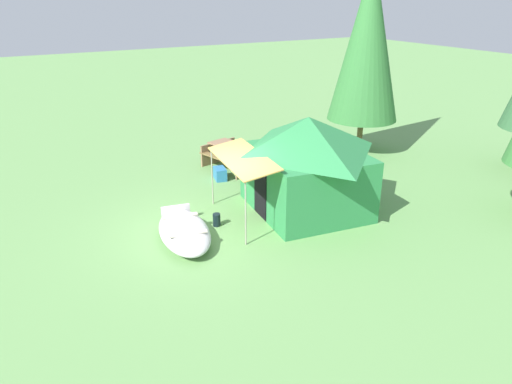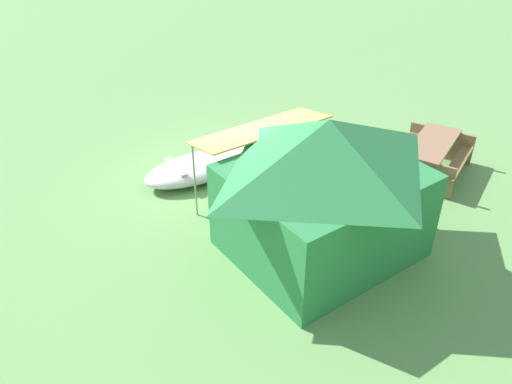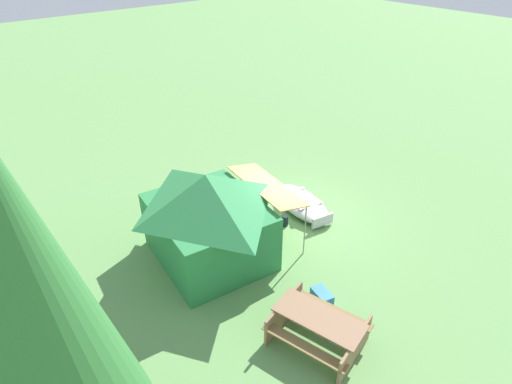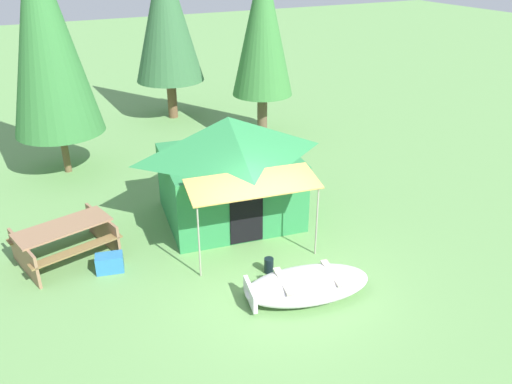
% 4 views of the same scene
% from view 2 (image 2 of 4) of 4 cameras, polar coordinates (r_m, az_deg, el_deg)
% --- Properties ---
extents(ground_plane, '(80.00, 80.00, 0.00)m').
position_cam_2_polar(ground_plane, '(11.43, -3.09, 0.87)').
color(ground_plane, '#669854').
extents(beached_rowboat, '(2.65, 1.60, 0.46)m').
position_cam_2_polar(beached_rowboat, '(11.64, -6.45, 2.70)').
color(beached_rowboat, silver).
rests_on(beached_rowboat, ground_plane).
extents(canvas_cabin_tent, '(3.64, 4.10, 2.58)m').
position_cam_2_polar(canvas_cabin_tent, '(8.88, 7.47, 0.63)').
color(canvas_cabin_tent, '#2D8245').
rests_on(canvas_cabin_tent, ground_plane).
extents(picnic_table, '(2.25, 1.95, 0.78)m').
position_cam_2_polar(picnic_table, '(12.26, 18.69, 4.08)').
color(picnic_table, '#8E6A4D').
rests_on(picnic_table, ground_plane).
extents(cooler_box, '(0.61, 0.45, 0.38)m').
position_cam_2_polar(cooler_box, '(12.24, 13.08, 3.31)').
color(cooler_box, teal).
rests_on(cooler_box, ground_plane).
extents(fuel_can, '(0.24, 0.24, 0.33)m').
position_cam_2_polar(fuel_can, '(11.16, -2.06, 1.06)').
color(fuel_can, black).
rests_on(fuel_can, ground_plane).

